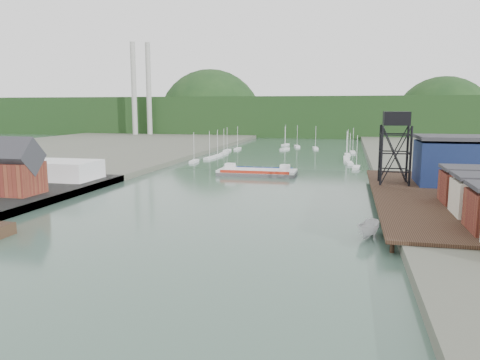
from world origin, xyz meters
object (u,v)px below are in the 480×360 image
at_px(harbor_building, 9,172).
at_px(lift_tower, 396,123).
at_px(motorboat, 369,230).
at_px(chain_ferry, 257,172).

xyz_separation_m(harbor_building, lift_tower, (77.00, 28.00, 9.56)).
height_order(lift_tower, motorboat, lift_tower).
bearing_deg(lift_tower, chain_ferry, 149.66).
xyz_separation_m(lift_tower, chain_ferry, (-35.14, 20.57, -14.74)).
distance_m(chain_ferry, motorboat, 66.42).
bearing_deg(motorboat, harbor_building, -171.35).
xyz_separation_m(lift_tower, motorboat, (-6.79, -39.49, -14.37)).
xyz_separation_m(harbor_building, motorboat, (70.21, -11.49, -4.81)).
bearing_deg(harbor_building, chain_ferry, 49.25).
bearing_deg(motorboat, chain_ferry, 133.22).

